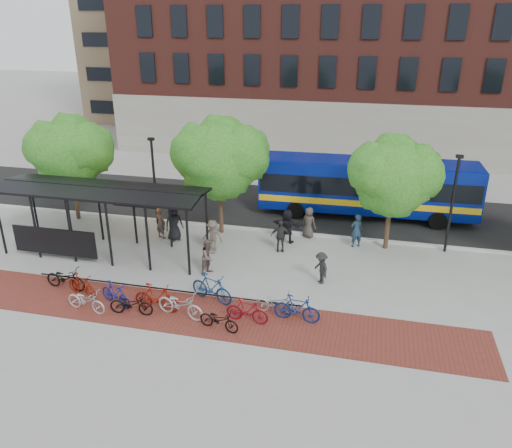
% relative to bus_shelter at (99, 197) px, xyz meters
% --- Properties ---
extents(ground, '(160.00, 160.00, 0.00)m').
position_rel_bus_shelter_xyz_m(ground, '(8.13, 0.48, -3.00)').
color(ground, '#9E9E99').
rests_on(ground, ground).
extents(asphalt_street, '(160.00, 8.00, 0.01)m').
position_rel_bus_shelter_xyz_m(asphalt_street, '(8.13, 8.48, -2.99)').
color(asphalt_street, black).
rests_on(asphalt_street, ground).
extents(curb, '(160.00, 0.25, 0.12)m').
position_rel_bus_shelter_xyz_m(curb, '(8.13, 4.48, -2.94)').
color(curb, '#B7B7B2').
rests_on(curb, ground).
extents(brick_strip, '(24.00, 3.00, 0.01)m').
position_rel_bus_shelter_xyz_m(brick_strip, '(6.13, -4.52, -3.00)').
color(brick_strip, maroon).
rests_on(brick_strip, ground).
extents(bike_rack_rail, '(12.00, 0.05, 0.95)m').
position_rel_bus_shelter_xyz_m(bike_rack_rail, '(4.83, -3.62, -3.00)').
color(bike_rack_rail, black).
rests_on(bike_rack_rail, ground).
extents(building_brick, '(55.00, 14.00, 20.00)m').
position_rel_bus_shelter_xyz_m(building_brick, '(18.13, 26.48, 7.00)').
color(building_brick, maroon).
rests_on(building_brick, ground).
extents(bus_shelter, '(10.60, 3.07, 3.60)m').
position_rel_bus_shelter_xyz_m(bus_shelter, '(0.00, 0.00, 0.00)').
color(bus_shelter, black).
rests_on(bus_shelter, ground).
extents(tree_a, '(4.90, 4.00, 6.18)m').
position_rel_bus_shelter_xyz_m(tree_a, '(-3.77, 3.83, 1.24)').
color(tree_a, '#382619').
rests_on(tree_a, ground).
extents(tree_b, '(5.15, 4.20, 6.47)m').
position_rel_bus_shelter_xyz_m(tree_b, '(5.23, 3.83, 1.46)').
color(tree_b, '#382619').
rests_on(tree_b, ground).
extents(tree_c, '(4.66, 3.80, 5.92)m').
position_rel_bus_shelter_xyz_m(tree_c, '(14.22, 3.83, 1.06)').
color(tree_c, '#382619').
rests_on(tree_c, ground).
extents(lamp_post_left, '(0.35, 0.20, 5.12)m').
position_rel_bus_shelter_xyz_m(lamp_post_left, '(1.13, 4.08, -0.25)').
color(lamp_post_left, black).
rests_on(lamp_post_left, ground).
extents(lamp_post_right, '(0.35, 0.20, 5.12)m').
position_rel_bus_shelter_xyz_m(lamp_post_right, '(17.13, 4.08, -0.25)').
color(lamp_post_right, black).
rests_on(lamp_post_right, ground).
extents(bus, '(12.84, 3.35, 3.44)m').
position_rel_bus_shelter_xyz_m(bus, '(12.89, 8.29, -1.02)').
color(bus, navy).
rests_on(bus, ground).
extents(bike_0, '(2.06, 0.88, 1.05)m').
position_rel_bus_shelter_xyz_m(bike_0, '(0.24, -3.87, -2.47)').
color(bike_0, black).
rests_on(bike_0, ground).
extents(bike_1, '(1.82, 1.07, 1.06)m').
position_rel_bus_shelter_xyz_m(bike_1, '(1.27, -4.24, -2.47)').
color(bike_1, maroon).
rests_on(bike_1, ground).
extents(bike_2, '(1.97, 0.98, 0.99)m').
position_rel_bus_shelter_xyz_m(bike_2, '(2.10, -5.30, -2.50)').
color(bike_2, '#B8B8BA').
rests_on(bike_2, ground).
extents(bike_3, '(1.81, 1.13, 1.05)m').
position_rel_bus_shelter_xyz_m(bike_3, '(3.05, -4.58, -2.47)').
color(bike_3, navy).
rests_on(bike_3, ground).
extents(bike_4, '(1.87, 0.79, 0.96)m').
position_rel_bus_shelter_xyz_m(bike_4, '(4.02, -5.10, -2.52)').
color(bike_4, black).
rests_on(bike_4, ground).
extents(bike_5, '(2.04, 0.67, 1.21)m').
position_rel_bus_shelter_xyz_m(bike_5, '(4.92, -4.58, -2.39)').
color(bike_5, maroon).
rests_on(bike_5, ground).
extents(bike_6, '(2.25, 1.19, 1.12)m').
position_rel_bus_shelter_xyz_m(bike_6, '(6.02, -4.79, -2.44)').
color(bike_6, '#B9B9BB').
rests_on(bike_6, ground).
extents(bike_7, '(2.17, 1.27, 1.26)m').
position_rel_bus_shelter_xyz_m(bike_7, '(6.88, -3.35, -2.37)').
color(bike_7, navy).
rests_on(bike_7, ground).
extents(bike_8, '(1.78, 0.94, 0.89)m').
position_rel_bus_shelter_xyz_m(bike_8, '(7.81, -5.31, -2.55)').
color(bike_8, black).
rests_on(bike_8, ground).
extents(bike_9, '(1.80, 0.66, 1.06)m').
position_rel_bus_shelter_xyz_m(bike_9, '(8.74, -4.57, -2.47)').
color(bike_9, maroon).
rests_on(bike_9, ground).
extents(bike_10, '(1.81, 0.72, 0.93)m').
position_rel_bus_shelter_xyz_m(bike_10, '(9.74, -3.63, -2.53)').
color(bike_10, '#A1A1A3').
rests_on(bike_10, ground).
extents(bike_11, '(1.93, 0.70, 1.14)m').
position_rel_bus_shelter_xyz_m(bike_11, '(10.65, -4.01, -2.43)').
color(bike_11, navy).
rests_on(bike_11, ground).
extents(pedestrian_0, '(1.15, 1.11, 1.98)m').
position_rel_bus_shelter_xyz_m(pedestrian_0, '(2.96, 2.22, -2.01)').
color(pedestrian_0, black).
rests_on(pedestrian_0, ground).
extents(pedestrian_1, '(0.75, 0.63, 1.76)m').
position_rel_bus_shelter_xyz_m(pedestrian_1, '(2.14, 2.30, -2.12)').
color(pedestrian_1, '#433936').
rests_on(pedestrian_1, ground).
extents(pedestrian_3, '(1.17, 0.74, 1.72)m').
position_rel_bus_shelter_xyz_m(pedestrian_3, '(5.41, 1.34, -2.14)').
color(pedestrian_3, brown).
rests_on(pedestrian_3, ground).
extents(pedestrian_4, '(1.06, 0.63, 1.70)m').
position_rel_bus_shelter_xyz_m(pedestrian_4, '(8.80, 2.15, -2.15)').
color(pedestrian_4, '#2B2B2B').
rests_on(pedestrian_4, ground).
extents(pedestrian_5, '(1.80, 0.79, 1.87)m').
position_rel_bus_shelter_xyz_m(pedestrian_5, '(8.96, 3.31, -2.06)').
color(pedestrian_5, black).
rests_on(pedestrian_5, ground).
extents(pedestrian_6, '(0.99, 0.86, 1.71)m').
position_rel_bus_shelter_xyz_m(pedestrian_6, '(9.99, 4.28, -2.14)').
color(pedestrian_6, '#3E3731').
rests_on(pedestrian_6, ground).
extents(pedestrian_7, '(0.80, 0.71, 1.84)m').
position_rel_bus_shelter_xyz_m(pedestrian_7, '(12.59, 3.60, -2.08)').
color(pedestrian_7, '#20344A').
rests_on(pedestrian_7, ground).
extents(pedestrian_8, '(0.95, 1.04, 1.75)m').
position_rel_bus_shelter_xyz_m(pedestrian_8, '(5.99, -1.02, -2.13)').
color(pedestrian_8, brown).
rests_on(pedestrian_8, ground).
extents(pedestrian_9, '(1.02, 1.13, 1.52)m').
position_rel_bus_shelter_xyz_m(pedestrian_9, '(11.23, -0.73, -2.24)').
color(pedestrian_9, black).
rests_on(pedestrian_9, ground).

